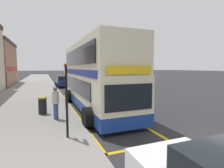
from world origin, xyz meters
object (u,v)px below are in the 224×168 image
double_decker_bus (94,79)px  parked_car_navy_distant (63,81)px  parked_car_white_ahead (103,81)px  litter_bin (43,105)px  bus_stop_sign (66,95)px  pedestrian_waiting_near_sign (56,102)px

double_decker_bus → parked_car_navy_distant: 14.44m
parked_car_navy_distant → double_decker_bus: bearing=-88.9°
double_decker_bus → parked_car_white_ahead: bearing=69.1°
parked_car_white_ahead → litter_bin: (-8.53, -14.44, -0.16)m
bus_stop_sign → parked_car_navy_distant: bearing=84.6°
parked_car_white_ahead → pedestrian_waiting_near_sign: pedestrian_waiting_near_sign is taller
double_decker_bus → parked_car_white_ahead: (5.19, 13.57, -1.26)m
double_decker_bus → bus_stop_sign: (-2.45, -4.77, -0.28)m
parked_car_white_ahead → parked_car_navy_distant: (-5.83, 0.80, 0.00)m
bus_stop_sign → litter_bin: bus_stop_sign is taller
parked_car_navy_distant → parked_car_white_ahead: bearing=-9.2°
parked_car_white_ahead → litter_bin: parked_car_white_ahead is taller
pedestrian_waiting_near_sign → parked_car_white_ahead: bearing=63.5°
double_decker_bus → parked_car_white_ahead: size_ratio=2.51×
pedestrian_waiting_near_sign → litter_bin: (-0.65, 1.35, -0.42)m
bus_stop_sign → litter_bin: bearing=102.9°
parked_car_white_ahead → pedestrian_waiting_near_sign: bearing=-115.8°
parked_car_navy_distant → pedestrian_waiting_near_sign: bearing=-98.5°
parked_car_white_ahead → parked_car_navy_distant: 5.88m
double_decker_bus → litter_bin: size_ratio=10.70×
parked_car_white_ahead → pedestrian_waiting_near_sign: size_ratio=2.48×
bus_stop_sign → parked_car_navy_distant: 19.25m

